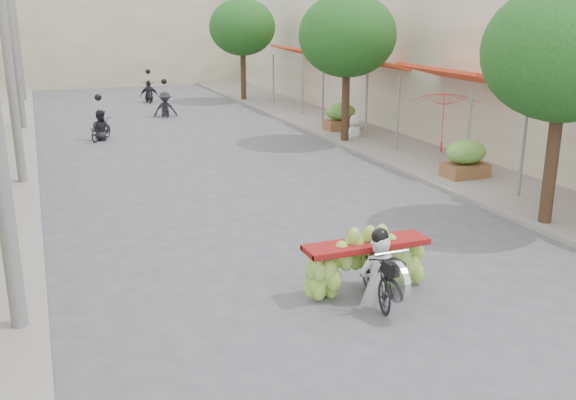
{
  "coord_description": "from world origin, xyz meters",
  "views": [
    {
      "loc": [
        -4.83,
        -6.49,
        4.62
      ],
      "look_at": [
        -0.49,
        4.58,
        1.1
      ],
      "focal_mm": 40.0,
      "sensor_mm": 36.0,
      "label": 1
    }
  ],
  "objects": [
    {
      "name": "market_umbrella",
      "position": [
        5.85,
        8.63,
        2.48
      ],
      "size": [
        2.53,
        2.53,
        1.76
      ],
      "rotation": [
        0.0,
        0.0,
        0.4
      ],
      "color": "red",
      "rests_on": "ground"
    },
    {
      "name": "utility_pole_back",
      "position": [
        -5.4,
        30.0,
        4.03
      ],
      "size": [
        0.6,
        0.24,
        8.0
      ],
      "color": "slate",
      "rests_on": "ground"
    },
    {
      "name": "bg_motorbike_c",
      "position": [
        0.71,
        27.55,
        0.77
      ],
      "size": [
        1.03,
        1.84,
        1.95
      ],
      "color": "black",
      "rests_on": "ground"
    },
    {
      "name": "bg_motorbike_a",
      "position": [
        -2.72,
        17.87,
        0.78
      ],
      "size": [
        1.19,
        1.49,
        1.95
      ],
      "color": "black",
      "rests_on": "ground"
    },
    {
      "name": "banana_motorbike",
      "position": [
        0.05,
        2.14,
        0.73
      ],
      "size": [
        2.2,
        1.82,
        2.2
      ],
      "color": "black",
      "rests_on": "ground"
    },
    {
      "name": "street_tree_mid",
      "position": [
        5.4,
        14.0,
        3.78
      ],
      "size": [
        3.4,
        3.4,
        5.25
      ],
      "color": "#3A2719",
      "rests_on": "ground"
    },
    {
      "name": "pedestrian",
      "position": [
        6.12,
        14.59,
        0.9
      ],
      "size": [
        0.89,
        0.78,
        1.56
      ],
      "rotation": [
        0.0,
        0.0,
        3.65
      ],
      "color": "white",
      "rests_on": "ground"
    },
    {
      "name": "utility_pole_mid",
      "position": [
        -5.4,
        12.0,
        4.03
      ],
      "size": [
        0.6,
        0.24,
        8.0
      ],
      "color": "slate",
      "rests_on": "ground"
    },
    {
      "name": "bg_motorbike_b",
      "position": [
        0.56,
        22.42,
        0.86
      ],
      "size": [
        1.09,
        1.66,
        1.95
      ],
      "color": "black",
      "rests_on": "ground"
    },
    {
      "name": "street_tree_near",
      "position": [
        5.4,
        4.0,
        3.78
      ],
      "size": [
        3.4,
        3.4,
        5.25
      ],
      "color": "#3A2719",
      "rests_on": "ground"
    },
    {
      "name": "street_tree_far",
      "position": [
        5.4,
        26.0,
        3.78
      ],
      "size": [
        3.4,
        3.4,
        5.25
      ],
      "color": "#3A2719",
      "rests_on": "ground"
    },
    {
      "name": "ground",
      "position": [
        0.0,
        0.0,
        0.0
      ],
      "size": [
        120.0,
        120.0,
        0.0
      ],
      "primitive_type": "plane",
      "color": "#505055",
      "rests_on": "ground"
    },
    {
      "name": "utility_pole_far",
      "position": [
        -5.4,
        21.0,
        4.03
      ],
      "size": [
        0.6,
        0.24,
        8.0
      ],
      "color": "slate",
      "rests_on": "ground"
    },
    {
      "name": "far_building",
      "position": [
        0.0,
        38.0,
        3.5
      ],
      "size": [
        20.0,
        6.0,
        7.0
      ],
      "primitive_type": "cube",
      "color": "#BCB295",
      "rests_on": "ground"
    },
    {
      "name": "sidewalk_right",
      "position": [
        7.0,
        15.0,
        0.06
      ],
      "size": [
        4.0,
        60.0,
        0.12
      ],
      "primitive_type": "cube",
      "color": "gray",
      "rests_on": "ground"
    },
    {
      "name": "shophouse_row_right",
      "position": [
        11.99,
        14.0,
        3.0
      ],
      "size": [
        9.77,
        40.0,
        6.0
      ],
      "color": "beige",
      "rests_on": "ground"
    },
    {
      "name": "produce_crate_mid",
      "position": [
        6.2,
        8.0,
        0.71
      ],
      "size": [
        1.2,
        0.88,
        1.16
      ],
      "color": "brown",
      "rests_on": "ground"
    },
    {
      "name": "produce_crate_far",
      "position": [
        6.2,
        16.0,
        0.71
      ],
      "size": [
        1.2,
        0.88,
        1.16
      ],
      "color": "brown",
      "rests_on": "ground"
    }
  ]
}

